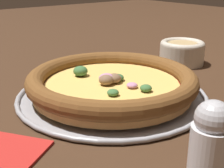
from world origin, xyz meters
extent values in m
plane|color=#3D2616|center=(0.00, 0.00, 0.00)|extent=(3.00, 3.00, 0.00)
cylinder|color=#9E9EA3|center=(0.00, 0.00, 0.00)|extent=(0.34, 0.34, 0.01)
torus|color=#9E9EA3|center=(0.00, 0.00, 0.01)|extent=(0.34, 0.34, 0.01)
cylinder|color=#BC7F42|center=(0.00, 0.00, 0.02)|extent=(0.29, 0.29, 0.02)
torus|color=brown|center=(0.00, 0.00, 0.04)|extent=(0.31, 0.31, 0.03)
cylinder|color=#A32D19|center=(0.00, 0.00, 0.03)|extent=(0.25, 0.25, 0.00)
cylinder|color=#E5B75B|center=(0.00, 0.00, 0.03)|extent=(0.24, 0.24, 0.00)
ellipsoid|color=#C17FA3|center=(-0.01, 0.00, 0.04)|extent=(0.03, 0.03, 0.02)
ellipsoid|color=#C17FA3|center=(0.01, -0.04, 0.03)|extent=(0.02, 0.02, 0.01)
ellipsoid|color=#3D6B38|center=(0.01, 0.00, 0.04)|extent=(0.03, 0.03, 0.01)
ellipsoid|color=#3D6B38|center=(-0.04, -0.05, 0.04)|extent=(0.02, 0.02, 0.01)
ellipsoid|color=brown|center=(0.00, 0.01, 0.03)|extent=(0.03, 0.03, 0.01)
ellipsoid|color=brown|center=(-0.02, -0.01, 0.04)|extent=(0.04, 0.04, 0.02)
ellipsoid|color=#3D6B38|center=(-0.03, 0.06, 0.04)|extent=(0.03, 0.03, 0.02)
ellipsoid|color=brown|center=(0.00, -0.01, 0.04)|extent=(0.03, 0.03, 0.02)
ellipsoid|color=#3D6B38|center=(0.01, -0.07, 0.04)|extent=(0.03, 0.03, 0.01)
cylinder|color=beige|center=(0.27, 0.07, 0.02)|extent=(0.11, 0.11, 0.05)
torus|color=beige|center=(0.27, 0.07, 0.05)|extent=(0.11, 0.11, 0.02)
cylinder|color=tan|center=(0.27, 0.07, 0.05)|extent=(0.07, 0.07, 0.00)
cylinder|color=silver|center=(-0.08, -0.26, 0.04)|extent=(0.04, 0.04, 0.07)
sphere|color=#B2B2B7|center=(-0.08, -0.26, 0.08)|extent=(0.04, 0.04, 0.04)
camera|label=1|loc=(-0.33, -0.41, 0.22)|focal=50.00mm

